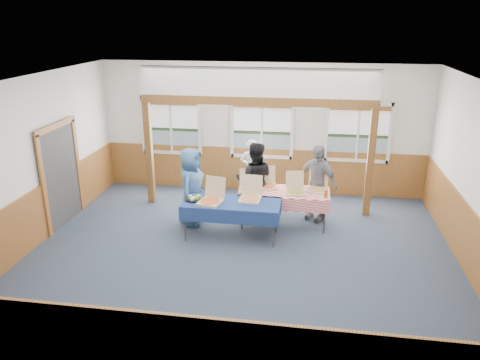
% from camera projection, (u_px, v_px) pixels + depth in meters
% --- Properties ---
extents(floor, '(8.00, 8.00, 0.00)m').
position_uv_depth(floor, '(240.00, 255.00, 8.75)').
color(floor, '#2B3346').
rests_on(floor, ground).
extents(ceiling, '(8.00, 8.00, 0.00)m').
position_uv_depth(ceiling, '(241.00, 82.00, 7.69)').
color(ceiling, white).
rests_on(ceiling, wall_back).
extents(wall_back, '(8.00, 0.00, 8.00)m').
position_uv_depth(wall_back, '(262.00, 129.00, 11.48)').
color(wall_back, silver).
rests_on(wall_back, floor).
extents(wall_front, '(8.00, 0.00, 8.00)m').
position_uv_depth(wall_front, '(191.00, 278.00, 4.95)').
color(wall_front, silver).
rests_on(wall_front, floor).
extents(wall_left, '(0.00, 8.00, 8.00)m').
position_uv_depth(wall_left, '(31.00, 163.00, 8.79)').
color(wall_left, silver).
rests_on(wall_left, floor).
extents(wainscot_back, '(7.98, 0.05, 1.10)m').
position_uv_depth(wainscot_back, '(261.00, 170.00, 11.81)').
color(wainscot_back, brown).
rests_on(wainscot_back, floor).
extents(wainscot_front, '(7.98, 0.05, 1.10)m').
position_uv_depth(wainscot_front, '(194.00, 357.00, 5.33)').
color(wainscot_front, brown).
rests_on(wainscot_front, floor).
extents(wainscot_left, '(0.05, 6.98, 1.10)m').
position_uv_depth(wainscot_left, '(40.00, 215.00, 9.14)').
color(wainscot_left, brown).
rests_on(wainscot_left, floor).
extents(wainscot_right, '(0.05, 6.98, 1.10)m').
position_uv_depth(wainscot_right, '(470.00, 243.00, 7.99)').
color(wainscot_right, brown).
rests_on(wainscot_right, floor).
extents(cased_opening, '(0.06, 1.30, 2.10)m').
position_uv_depth(cased_opening, '(61.00, 176.00, 9.81)').
color(cased_opening, '#323232').
rests_on(cased_opening, wall_left).
extents(window_left, '(1.56, 0.10, 1.46)m').
position_uv_depth(window_left, '(171.00, 123.00, 11.74)').
color(window_left, white).
rests_on(window_left, wall_back).
extents(window_mid, '(1.56, 0.10, 1.46)m').
position_uv_depth(window_mid, '(262.00, 126.00, 11.41)').
color(window_mid, white).
rests_on(window_mid, wall_back).
extents(window_right, '(1.56, 0.10, 1.46)m').
position_uv_depth(window_right, '(358.00, 129.00, 11.08)').
color(window_right, white).
rests_on(window_right, wall_back).
extents(post_left, '(0.15, 0.15, 2.40)m').
position_uv_depth(post_left, '(149.00, 154.00, 10.85)').
color(post_left, '#563A13').
rests_on(post_left, floor).
extents(post_right, '(0.15, 0.15, 2.40)m').
position_uv_depth(post_right, '(370.00, 163.00, 10.13)').
color(post_right, '#563A13').
rests_on(post_right, floor).
extents(cross_beam, '(5.15, 0.18, 0.18)m').
position_uv_depth(cross_beam, '(257.00, 101.00, 10.07)').
color(cross_beam, '#563A13').
rests_on(cross_beam, post_left).
extents(table_left, '(2.06, 1.26, 0.76)m').
position_uv_depth(table_left, '(232.00, 204.00, 9.23)').
color(table_left, '#323232').
rests_on(table_left, floor).
extents(table_right, '(1.90, 0.87, 0.76)m').
position_uv_depth(table_right, '(284.00, 194.00, 9.80)').
color(table_right, '#323232').
rests_on(table_right, floor).
extents(pizza_box_a, '(0.53, 0.60, 0.47)m').
position_uv_depth(pizza_box_a, '(211.00, 199.00, 9.14)').
color(pizza_box_a, tan).
rests_on(pizza_box_a, table_left).
extents(pizza_box_b, '(0.44, 0.53, 0.45)m').
position_uv_depth(pizza_box_b, '(250.00, 197.00, 9.29)').
color(pizza_box_b, tan).
rests_on(pizza_box_b, table_left).
extents(pizza_box_c, '(0.42, 0.49, 0.42)m').
position_uv_depth(pizza_box_c, '(248.00, 188.00, 9.78)').
color(pizza_box_c, tan).
rests_on(pizza_box_c, table_right).
extents(pizza_box_d, '(0.48, 0.53, 0.41)m').
position_uv_depth(pizza_box_d, '(268.00, 184.00, 9.99)').
color(pizza_box_d, tan).
rests_on(pizza_box_d, table_right).
extents(pizza_box_e, '(0.46, 0.52, 0.41)m').
position_uv_depth(pizza_box_e, '(296.00, 190.00, 9.65)').
color(pizza_box_e, tan).
rests_on(pizza_box_e, table_right).
extents(pizza_box_f, '(0.52, 0.59, 0.45)m').
position_uv_depth(pizza_box_f, '(316.00, 187.00, 9.80)').
color(pizza_box_f, tan).
rests_on(pizza_box_f, table_right).
extents(veggie_tray, '(0.38, 0.38, 0.09)m').
position_uv_depth(veggie_tray, '(194.00, 198.00, 9.31)').
color(veggie_tray, black).
rests_on(veggie_tray, table_left).
extents(drink_glass, '(0.07, 0.07, 0.15)m').
position_uv_depth(drink_glass, '(326.00, 194.00, 9.40)').
color(drink_glass, '#A5521B').
rests_on(drink_glass, table_right).
extents(woman_white, '(0.56, 0.38, 1.49)m').
position_uv_depth(woman_white, '(252.00, 170.00, 11.16)').
color(woman_white, silver).
rests_on(woman_white, floor).
extents(woman_black, '(0.86, 0.69, 1.70)m').
position_uv_depth(woman_black, '(255.00, 181.00, 10.12)').
color(woman_black, black).
rests_on(woman_black, floor).
extents(man_blue, '(0.58, 0.85, 1.67)m').
position_uv_depth(man_blue, '(191.00, 186.00, 9.81)').
color(man_blue, '#3B6394').
rests_on(man_blue, floor).
extents(person_grey, '(1.05, 0.88, 1.68)m').
position_uv_depth(person_grey, '(317.00, 183.00, 10.04)').
color(person_grey, gray).
rests_on(person_grey, floor).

